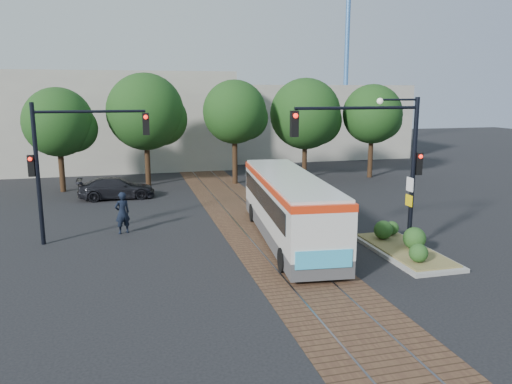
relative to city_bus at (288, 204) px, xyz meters
The scene contains 11 objects.
ground 2.70m from the city_bus, 113.02° to the right, with size 120.00×120.00×0.00m, color black.
trackbed 2.70m from the city_bus, 112.94° to the left, with size 3.60×40.00×0.02m.
tree_row 14.79m from the city_bus, 88.56° to the left, with size 26.40×5.60×7.67m.
warehouses 26.88m from the city_bus, 92.94° to the left, with size 40.00×13.00×8.00m.
crane 37.48m from the city_bus, 61.81° to the left, with size 8.00×0.50×18.00m.
city_bus is the anchor object (origin of this frame).
traffic_island 5.08m from the city_bus, 36.08° to the right, with size 2.20×5.20×1.13m.
signal_pole_main 4.84m from the city_bus, 42.93° to the right, with size 5.49×0.46×6.00m.
signal_pole_left 9.70m from the city_bus, 167.76° to the left, with size 4.99×0.34×6.00m.
officer 7.63m from the city_bus, 157.79° to the left, with size 0.71×0.46×1.94m, color black.
parked_car 13.20m from the city_bus, 124.39° to the left, with size 1.84×4.53×1.32m, color black.
Camera 1 is at (-5.86, -18.13, 6.42)m, focal length 35.00 mm.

